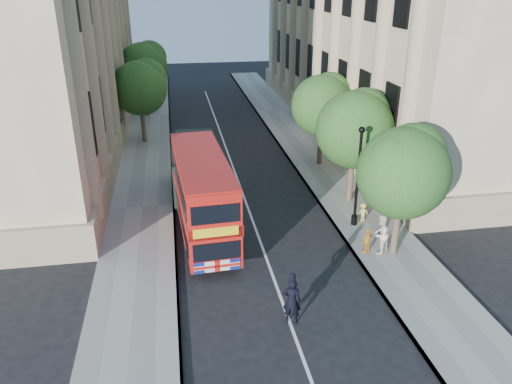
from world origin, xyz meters
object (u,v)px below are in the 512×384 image
woman_pedestrian (381,234)px  box_van (195,169)px  double_decker_bus (202,194)px  police_constable (292,301)px  lamp_post (358,181)px

woman_pedestrian → box_van: bearing=-88.9°
box_van → woman_pedestrian: box_van is taller
double_decker_bus → woman_pedestrian: 8.56m
police_constable → box_van: bearing=-58.9°
police_constable → woman_pedestrian: bearing=-122.9°
lamp_post → woman_pedestrian: 3.22m
lamp_post → woman_pedestrian: bearing=-86.6°
woman_pedestrian → double_decker_bus: bearing=-65.4°
police_constable → double_decker_bus: bearing=-51.7°
box_van → woman_pedestrian: size_ratio=3.02×
police_constable → woman_pedestrian: size_ratio=0.98×
lamp_post → woman_pedestrian: (0.17, -2.88, -1.45)m
police_constable → woman_pedestrian: 6.52m
double_decker_bus → police_constable: (2.66, -7.46, -1.24)m
box_van → woman_pedestrian: (7.85, -8.45, -0.49)m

